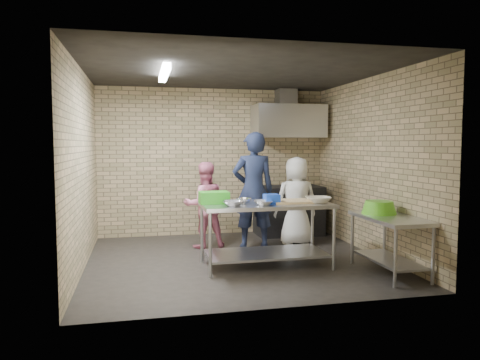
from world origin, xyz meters
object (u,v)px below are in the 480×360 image
blue_tub (272,199)px  man_navy (253,190)px  side_counter (390,245)px  bottle_red (288,126)px  green_basin (379,207)px  stove (289,210)px  woman_pink (204,205)px  bottle_green (308,127)px  green_crate (214,197)px  prep_table (266,235)px  woman_white (296,201)px

blue_tub → man_navy: bearing=87.1°
side_counter → bottle_red: bearing=97.6°
green_basin → stove: bearing=99.8°
green_basin → bottle_red: bearing=97.9°
stove → woman_pink: size_ratio=0.86×
side_counter → man_navy: bearing=126.3°
man_navy → woman_pink: bearing=-9.2°
bottle_green → green_crate: bearing=-134.8°
prep_table → blue_tub: (0.05, -0.10, 0.50)m
green_basin → woman_pink: woman_pink is taller
woman_pink → blue_tub: bearing=111.0°
bottle_red → bottle_green: size_ratio=1.20×
bottle_red → bottle_green: 0.40m
green_crate → blue_tub: 0.78m
prep_table → side_counter: size_ratio=1.47×
green_basin → man_navy: 2.09m
bottle_green → man_navy: 2.08m
blue_tub → prep_table: bearing=116.6°
blue_tub → green_basin: size_ratio=0.43×
bottle_red → woman_pink: bottle_red is taller
stove → man_navy: size_ratio=0.64×
bottle_red → bottle_green: (0.40, 0.00, -0.01)m
bottle_red → green_basin: bearing=-82.1°
green_basin → blue_tub: bearing=166.6°
stove → green_crate: bearing=-131.5°
stove → woman_pink: woman_pink is taller
stove → green_crate: size_ratio=3.07×
side_counter → bottle_green: bearing=90.0°
blue_tub → man_navy: 1.26m
bottle_green → woman_white: size_ratio=0.10×
stove → bottle_red: (0.05, 0.24, 1.58)m
prep_table → woman_white: (0.85, 1.16, 0.30)m
prep_table → stove: (1.02, 2.07, 0.01)m
stove → woman_white: (-0.17, -0.91, 0.29)m
stove → bottle_red: size_ratio=6.67×
green_crate → woman_white: 1.88m
green_crate → green_basin: 2.23m
prep_table → man_navy: bearing=84.4°
bottle_green → woman_pink: bottle_green is taller
stove → man_navy: man_navy is taller
woman_pink → woman_white: (1.51, -0.17, 0.04)m
stove → bottle_red: bearing=78.2°
woman_pink → woman_white: size_ratio=0.94×
blue_tub → man_navy: size_ratio=0.10×
side_counter → bottle_red: 3.44m
man_navy → bottle_red: bearing=-127.2°
bottle_red → woman_pink: 2.40m
stove → blue_tub: size_ratio=6.13×
man_navy → stove: bearing=-132.4°
stove → bottle_green: size_ratio=8.00×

